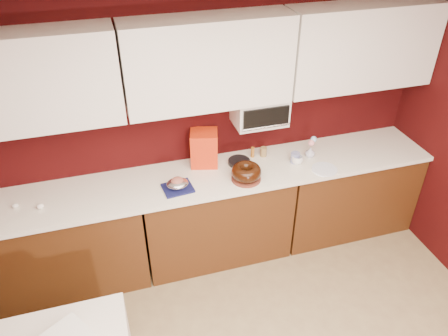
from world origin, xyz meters
name	(u,v)px	position (x,y,z in m)	size (l,w,h in m)	color
ceiling	(378,93)	(0.00, 0.00, 2.50)	(4.00, 4.50, 0.02)	white
wall_back	(205,122)	(0.00, 2.25, 1.25)	(4.00, 0.02, 2.50)	#310606
base_cabinet_left	(65,245)	(-1.33, 1.94, 0.43)	(1.31, 0.58, 0.86)	#49260E
base_cabinet_center	(215,216)	(0.00, 1.94, 0.43)	(1.31, 0.58, 0.86)	#49260E
base_cabinet_right	(344,191)	(1.33, 1.94, 0.43)	(1.31, 0.58, 0.86)	#49260E
countertop	(215,176)	(0.00, 1.94, 0.88)	(4.00, 0.62, 0.04)	white
upper_cabinet_left	(24,82)	(-1.33, 2.08, 1.85)	(1.31, 0.33, 0.70)	white
upper_cabinet_center	(208,63)	(0.00, 2.08, 1.85)	(1.31, 0.33, 0.70)	white
upper_cabinet_right	(361,47)	(1.33, 2.08, 1.85)	(1.31, 0.33, 0.70)	white
toaster_oven	(259,110)	(0.45, 2.10, 1.38)	(0.45, 0.30, 0.25)	white
toaster_oven_door	(266,118)	(0.45, 1.94, 1.38)	(0.40, 0.02, 0.18)	black
toaster_oven_handle	(266,127)	(0.45, 1.93, 1.30)	(0.02, 0.02, 0.42)	silver
cake_base	(246,178)	(0.23, 1.79, 0.91)	(0.25, 0.25, 0.02)	maroon
bundt_cake	(246,172)	(0.23, 1.79, 0.98)	(0.25, 0.25, 0.10)	black
navy_towel	(178,188)	(-0.35, 1.82, 0.91)	(0.24, 0.20, 0.02)	#121445
foil_ham_nest	(177,184)	(-0.35, 1.82, 0.96)	(0.18, 0.15, 0.07)	silver
roasted_ham	(177,181)	(-0.35, 1.82, 0.98)	(0.11, 0.09, 0.07)	#A4594B
pandoro_box	(204,148)	(-0.04, 2.13, 1.06)	(0.23, 0.21, 0.32)	#B70F0C
dark_pan	(239,162)	(0.25, 2.04, 0.92)	(0.20, 0.20, 0.03)	black
coffee_mug	(297,159)	(0.75, 1.89, 0.95)	(0.09, 0.09, 0.10)	white
blue_jar	(295,158)	(0.74, 1.92, 0.95)	(0.08, 0.08, 0.10)	navy
flower_vase	(310,152)	(0.91, 1.97, 0.95)	(0.07, 0.07, 0.11)	silver
flower_pink	(311,143)	(0.91, 1.97, 1.05)	(0.06, 0.06, 0.06)	pink
flower_blue	(314,139)	(0.94, 1.99, 1.07)	(0.06, 0.06, 0.06)	#92C7EB
china_plate	(324,169)	(0.94, 1.73, 0.91)	(0.22, 0.22, 0.01)	white
amber_bottle	(253,152)	(0.41, 2.11, 0.95)	(0.03, 0.03, 0.10)	#995B1B
paper_cup	(263,152)	(0.51, 2.10, 0.94)	(0.06, 0.06, 0.09)	olive
egg_left	(15,206)	(-1.61, 1.94, 0.92)	(0.05, 0.04, 0.04)	silver
egg_right	(40,206)	(-1.42, 1.88, 0.92)	(0.06, 0.04, 0.04)	white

